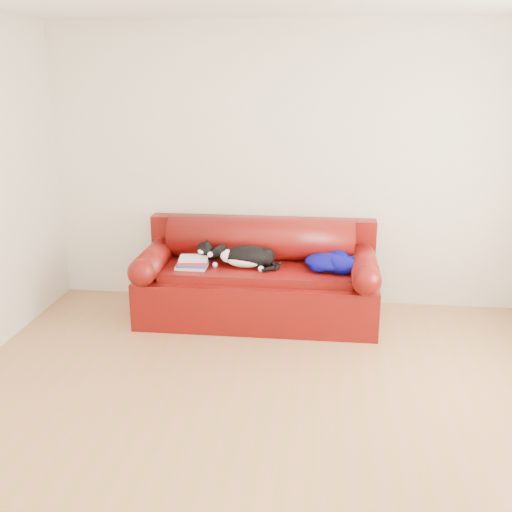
{
  "coord_description": "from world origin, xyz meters",
  "views": [
    {
      "loc": [
        0.35,
        -3.54,
        2.14
      ],
      "look_at": [
        -0.23,
        1.35,
        0.63
      ],
      "focal_mm": 42.0,
      "sensor_mm": 36.0,
      "label": 1
    }
  ],
  "objects_px": {
    "cat": "(247,257)",
    "blanket": "(330,262)",
    "book_stack": "(193,262)",
    "sofa_base": "(258,293)"
  },
  "relations": [
    {
      "from": "cat",
      "to": "blanket",
      "type": "bearing_deg",
      "value": 4.48
    },
    {
      "from": "book_stack",
      "to": "cat",
      "type": "bearing_deg",
      "value": 9.61
    },
    {
      "from": "blanket",
      "to": "sofa_base",
      "type": "bearing_deg",
      "value": 177.71
    },
    {
      "from": "sofa_base",
      "to": "cat",
      "type": "height_order",
      "value": "cat"
    },
    {
      "from": "sofa_base",
      "to": "blanket",
      "type": "height_order",
      "value": "blanket"
    },
    {
      "from": "sofa_base",
      "to": "book_stack",
      "type": "height_order",
      "value": "book_stack"
    },
    {
      "from": "sofa_base",
      "to": "book_stack",
      "type": "bearing_deg",
      "value": -166.61
    },
    {
      "from": "sofa_base",
      "to": "cat",
      "type": "relative_size",
      "value": 3.22
    },
    {
      "from": "book_stack",
      "to": "blanket",
      "type": "bearing_deg",
      "value": 5.13
    },
    {
      "from": "sofa_base",
      "to": "blanket",
      "type": "bearing_deg",
      "value": -2.29
    }
  ]
}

